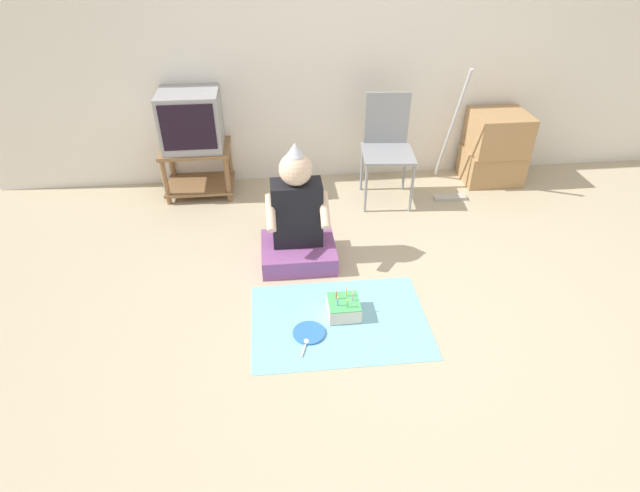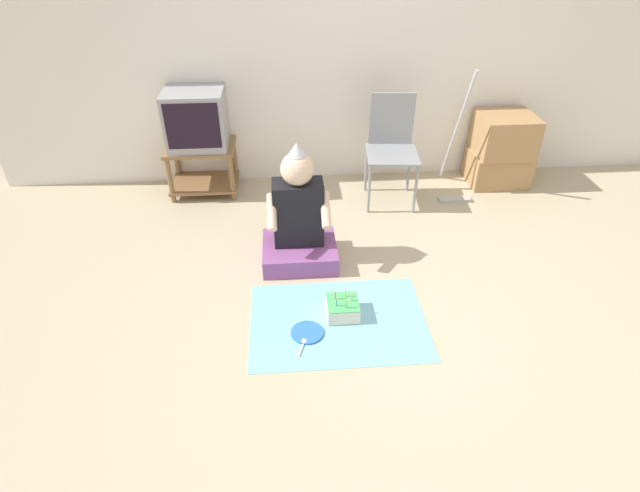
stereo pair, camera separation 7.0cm
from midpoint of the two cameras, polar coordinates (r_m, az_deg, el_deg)
name	(u,v)px [view 2 (the right image)]	position (r m, az deg, el deg)	size (l,w,h in m)	color
ground_plane	(400,334)	(3.14, 9.81, -9.83)	(16.00, 16.00, 0.00)	tan
wall_back	(359,33)	(4.47, 4.98, 23.11)	(6.40, 0.06, 2.55)	white
tv_stand	(203,164)	(4.56, -12.82, 9.08)	(0.59, 0.43, 0.44)	olive
tv	(196,119)	(4.40, -13.52, 13.94)	(0.49, 0.42, 0.47)	#99999E
folding_chair	(392,142)	(4.30, 8.65, 11.63)	(0.46, 0.46, 0.89)	gray
cardboard_box_stack	(501,149)	(4.87, 20.37, 10.30)	(0.52, 0.45, 0.64)	#A87F51
dust_mop	(456,161)	(4.52, 15.68, 9.34)	(0.28, 0.50, 1.13)	#B2ADA3
person_seated	(299,223)	(3.52, -1.88, 2.69)	(0.53, 0.45, 0.90)	#8C4C8C
party_cloth	(338,321)	(3.17, 2.72, -8.57)	(1.10, 0.77, 0.01)	#7FC6E0
birthday_cake	(343,308)	(3.18, 3.24, -7.09)	(0.20, 0.20, 0.17)	#F4E0C6
paper_plate	(307,332)	(3.08, -0.82, -9.85)	(0.20, 0.20, 0.01)	blue
plastic_spoon_near	(303,343)	(3.02, -1.24, -11.04)	(0.06, 0.14, 0.01)	white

